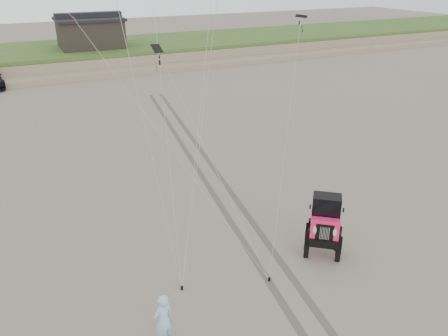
% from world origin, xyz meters
% --- Properties ---
extents(ground, '(160.00, 160.00, 0.00)m').
position_xyz_m(ground, '(0.00, 0.00, 0.00)').
color(ground, '#6B6054').
rests_on(ground, ground).
extents(dune_ridge, '(160.00, 14.25, 1.73)m').
position_xyz_m(dune_ridge, '(0.00, 37.50, 0.82)').
color(dune_ridge, '#7A6B54').
rests_on(dune_ridge, ground).
extents(cabin, '(6.40, 5.40, 3.35)m').
position_xyz_m(cabin, '(2.00, 37.00, 3.24)').
color(cabin, black).
rests_on(cabin, dune_ridge).
extents(jeep, '(4.57, 5.04, 1.78)m').
position_xyz_m(jeep, '(2.83, 0.11, 0.89)').
color(jeep, '#FF1F58').
rests_on(jeep, ground).
extents(man, '(0.67, 0.54, 1.59)m').
position_xyz_m(man, '(-3.36, -1.27, 0.79)').
color(man, '#8EADDB').
rests_on(man, ground).
extents(stake_main, '(0.08, 0.08, 0.12)m').
position_xyz_m(stake_main, '(-2.20, 0.52, 0.06)').
color(stake_main, black).
rests_on(stake_main, ground).
extents(stake_aux, '(0.08, 0.08, 0.12)m').
position_xyz_m(stake_aux, '(0.47, -0.30, 0.06)').
color(stake_aux, black).
rests_on(stake_aux, ground).
extents(tire_tracks, '(5.22, 29.74, 0.01)m').
position_xyz_m(tire_tracks, '(2.00, 8.00, 0.00)').
color(tire_tracks, '#4C443D').
rests_on(tire_tracks, ground).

